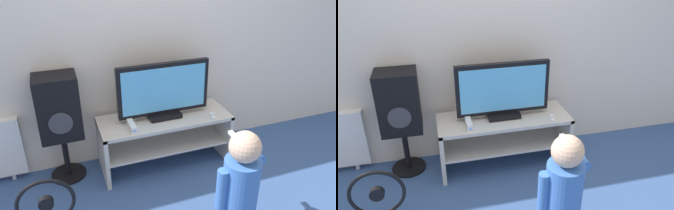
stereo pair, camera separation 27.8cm
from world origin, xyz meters
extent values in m
plane|color=#38568C|center=(0.00, 0.00, 0.00)|extent=(16.00, 16.00, 0.00)
cube|color=silver|center=(0.00, 0.53, 1.30)|extent=(10.00, 0.06, 2.60)
cube|color=beige|center=(0.00, 0.23, 0.48)|extent=(1.21, 0.45, 0.03)
cube|color=beige|center=(0.00, 0.23, 0.22)|extent=(1.17, 0.41, 0.02)
cube|color=beige|center=(-0.59, 0.23, 0.25)|extent=(0.04, 0.45, 0.50)
cube|color=beige|center=(0.59, 0.23, 0.25)|extent=(0.04, 0.45, 0.50)
cube|color=black|center=(0.00, 0.25, 0.52)|extent=(0.29, 0.20, 0.04)
cube|color=black|center=(0.00, 0.25, 0.77)|extent=(0.84, 0.05, 0.47)
cube|color=#59B2EA|center=(0.00, 0.22, 0.77)|extent=(0.77, 0.01, 0.40)
cube|color=white|center=(-0.33, 0.13, 0.52)|extent=(0.05, 0.18, 0.06)
cube|color=#3F8CE5|center=(-0.33, 0.03, 0.52)|extent=(0.03, 0.00, 0.01)
cube|color=white|center=(0.41, 0.07, 0.51)|extent=(0.07, 0.13, 0.02)
cylinder|color=#337FD8|center=(0.41, 0.07, 0.52)|extent=(0.01, 0.01, 0.00)
cylinder|color=#3F72C6|center=(0.12, -0.87, 0.55)|extent=(0.23, 0.23, 0.34)
sphere|color=beige|center=(0.12, -0.87, 0.82)|extent=(0.20, 0.20, 0.20)
cylinder|color=#3F72C6|center=(-0.01, -0.87, 0.54)|extent=(0.07, 0.07, 0.29)
cylinder|color=#3F72C6|center=(0.26, -0.73, 0.68)|extent=(0.07, 0.29, 0.07)
sphere|color=beige|center=(0.26, -0.58, 0.68)|extent=(0.09, 0.09, 0.09)
cube|color=white|center=(0.26, -0.54, 0.68)|extent=(0.03, 0.13, 0.02)
cylinder|color=black|center=(-0.90, 0.34, 0.01)|extent=(0.31, 0.31, 0.02)
cylinder|color=black|center=(-0.90, 0.34, 0.21)|extent=(0.05, 0.05, 0.42)
cube|color=black|center=(-0.90, 0.34, 0.70)|extent=(0.35, 0.28, 0.55)
cylinder|color=#38383D|center=(-0.90, 0.20, 0.62)|extent=(0.19, 0.01, 0.19)
torus|color=black|center=(-1.08, -0.33, 0.29)|extent=(0.40, 0.03, 0.40)
cylinder|color=black|center=(-1.08, -0.33, 0.29)|extent=(0.11, 0.05, 0.11)
cube|color=silver|center=(-1.37, 0.46, 0.03)|extent=(0.03, 0.05, 0.06)
camera|label=1|loc=(-0.88, -2.26, 1.91)|focal=35.00mm
camera|label=2|loc=(-0.62, -2.34, 1.91)|focal=35.00mm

